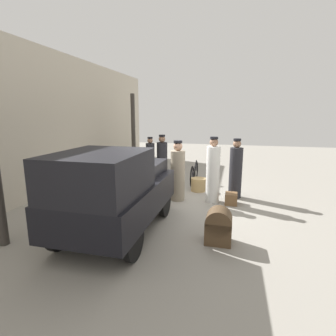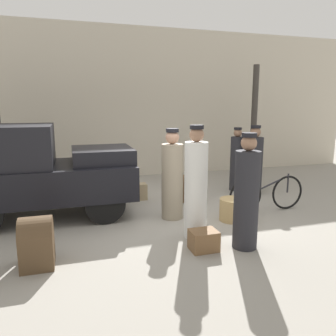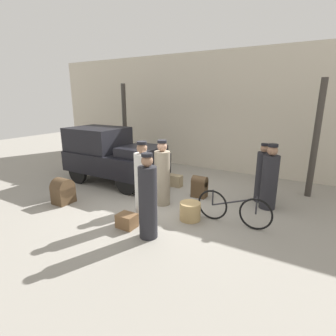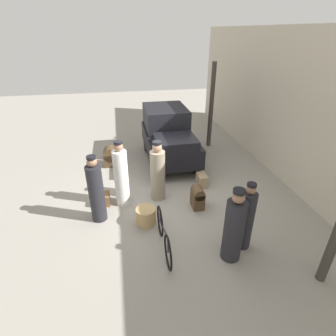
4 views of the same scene
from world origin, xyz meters
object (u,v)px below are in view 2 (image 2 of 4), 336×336
object	(u,v)px
truck	(36,169)
wicker_basket	(232,210)
porter_with_bicycle	(246,196)
trunk_umber_medium	(137,192)
porter_standing_middle	(254,163)
porter_lifting_near_truck	(196,187)
suitcase_black_upright	(186,187)
suitcase_tan_flat	(204,240)
porter_carrying_trunk	(172,178)
bicycle	(267,194)
conductor_in_dark_uniform	(237,162)
trunk_barrel_dark	(37,242)

from	to	relation	value
truck	wicker_basket	world-z (taller)	truck
porter_with_bicycle	trunk_umber_medium	distance (m)	3.33
wicker_basket	porter_standing_middle	xyz separation A→B (m)	(1.45, 1.65, 0.56)
porter_standing_middle	trunk_umber_medium	world-z (taller)	porter_standing_middle
porter_lifting_near_truck	suitcase_black_upright	bearing A→B (deg)	74.14
truck	porter_with_bicycle	size ratio (longest dim) A/B	1.88
wicker_basket	suitcase_tan_flat	size ratio (longest dim) A/B	1.20
truck	porter_carrying_trunk	bearing A→B (deg)	-17.28
bicycle	porter_with_bicycle	xyz separation A→B (m)	(-1.34, -1.45, 0.45)
suitcase_tan_flat	conductor_in_dark_uniform	bearing A→B (deg)	54.38
porter_with_bicycle	porter_lifting_near_truck	distance (m)	0.86
truck	porter_with_bicycle	world-z (taller)	truck
porter_carrying_trunk	trunk_barrel_dark	distance (m)	2.77
porter_carrying_trunk	suitcase_tan_flat	distance (m)	1.68
porter_carrying_trunk	trunk_barrel_dark	world-z (taller)	porter_carrying_trunk
porter_carrying_trunk	suitcase_black_upright	distance (m)	1.28
porter_carrying_trunk	trunk_umber_medium	xyz separation A→B (m)	(-0.41, 1.45, -0.61)
bicycle	conductor_in_dark_uniform	xyz separation A→B (m)	(0.24, 1.76, 0.38)
porter_carrying_trunk	porter_standing_middle	bearing A→B (deg)	25.01
suitcase_black_upright	conductor_in_dark_uniform	bearing A→B (deg)	20.16
wicker_basket	porter_lifting_near_truck	size ratio (longest dim) A/B	0.26
suitcase_tan_flat	trunk_umber_medium	bearing A→B (deg)	98.12
bicycle	porter_lifting_near_truck	bearing A→B (deg)	-156.92
bicycle	porter_standing_middle	bearing A→B (deg)	69.56
bicycle	suitcase_tan_flat	distance (m)	2.43
trunk_barrel_dark	suitcase_tan_flat	size ratio (longest dim) A/B	1.70
bicycle	suitcase_black_upright	size ratio (longest dim) A/B	2.73
porter_with_bicycle	suitcase_tan_flat	size ratio (longest dim) A/B	4.32
porter_with_bicycle	porter_standing_middle	xyz separation A→B (m)	(1.85, 2.81, -0.05)
wicker_basket	conductor_in_dark_uniform	bearing A→B (deg)	60.04
porter_with_bicycle	trunk_barrel_dark	xyz separation A→B (m)	(-3.05, 0.29, -0.48)
conductor_in_dark_uniform	porter_standing_middle	distance (m)	0.48
wicker_basket	porter_lifting_near_truck	world-z (taller)	porter_lifting_near_truck
porter_lifting_near_truck	porter_with_bicycle	bearing A→B (deg)	-47.37
bicycle	suitcase_black_upright	distance (m)	1.80
suitcase_tan_flat	wicker_basket	bearing A→B (deg)	45.44
wicker_basket	suitcase_tan_flat	world-z (taller)	wicker_basket
wicker_basket	porter_carrying_trunk	size ratio (longest dim) A/B	0.28
bicycle	porter_with_bicycle	bearing A→B (deg)	-132.83
porter_lifting_near_truck	trunk_barrel_dark	distance (m)	2.55
truck	conductor_in_dark_uniform	bearing A→B (deg)	9.42
conductor_in_dark_uniform	porter_with_bicycle	distance (m)	3.58
porter_standing_middle	suitcase_black_upright	world-z (taller)	porter_standing_middle
porter_lifting_near_truck	conductor_in_dark_uniform	bearing A→B (deg)	50.04
conductor_in_dark_uniform	porter_with_bicycle	size ratio (longest dim) A/B	0.91
conductor_in_dark_uniform	porter_standing_middle	world-z (taller)	porter_standing_middle
conductor_in_dark_uniform	trunk_barrel_dark	size ratio (longest dim) A/B	2.31
bicycle	wicker_basket	world-z (taller)	bicycle
porter_with_bicycle	porter_lifting_near_truck	xyz separation A→B (m)	(-0.58, 0.63, 0.04)
porter_lifting_near_truck	porter_standing_middle	world-z (taller)	porter_lifting_near_truck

